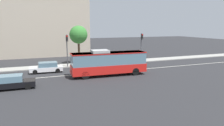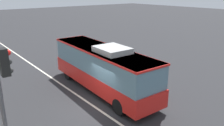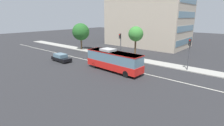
{
  "view_description": "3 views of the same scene",
  "coord_description": "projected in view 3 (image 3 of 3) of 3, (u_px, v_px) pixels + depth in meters",
  "views": [
    {
      "loc": [
        -7.64,
        -27.39,
        6.6
      ],
      "look_at": [
        2.05,
        -2.49,
        1.76
      ],
      "focal_mm": 33.31,
      "sensor_mm": 36.0,
      "label": 1
    },
    {
      "loc": [
        -10.31,
        7.01,
        6.98
      ],
      "look_at": [
        1.45,
        -2.49,
        2.04
      ],
      "focal_mm": 36.09,
      "sensor_mm": 36.0,
      "label": 2
    },
    {
      "loc": [
        18.36,
        -22.13,
        8.49
      ],
      "look_at": [
        1.93,
        -2.42,
        1.42
      ],
      "focal_mm": 27.13,
      "sensor_mm": 36.0,
      "label": 3
    }
  ],
  "objects": [
    {
      "name": "traffic_light_mid_block",
      "position": [
        189.0,
        49.0,
        26.45
      ],
      "size": [
        0.34,
        0.62,
        5.2
      ],
      "rotation": [
        0.0,
        0.0,
        -1.65
      ],
      "color": "#47474C",
      "rests_on": "ground_plane"
    },
    {
      "name": "transit_bus",
      "position": [
        113.0,
        60.0,
        26.98
      ],
      "size": [
        10.11,
        3.0,
        3.46
      ],
      "rotation": [
        0.0,
        0.0,
        -0.05
      ],
      "color": "red",
      "rests_on": "ground_plane"
    },
    {
      "name": "lane_centre_line",
      "position": [
        112.0,
        66.0,
        29.97
      ],
      "size": [
        76.0,
        0.16,
        0.01
      ],
      "primitive_type": "cube",
      "color": "silver",
      "rests_on": "ground_plane"
    },
    {
      "name": "sedan_black",
      "position": [
        61.0,
        58.0,
        32.98
      ],
      "size": [
        4.55,
        1.92,
        1.46
      ],
      "rotation": [
        0.0,
        0.0,
        -0.03
      ],
      "color": "black",
      "rests_on": "ground_plane"
    },
    {
      "name": "street_tree_kerbside_left",
      "position": [
        81.0,
        32.0,
        43.39
      ],
      "size": [
        4.35,
        4.35,
        6.87
      ],
      "color": "#4C3823",
      "rests_on": "ground_plane"
    },
    {
      "name": "street_tree_kerbside_centre",
      "position": [
        136.0,
        34.0,
        34.33
      ],
      "size": [
        3.05,
        3.05,
        6.61
      ],
      "color": "#4C3823",
      "rests_on": "ground_plane"
    },
    {
      "name": "office_block_background",
      "position": [
        148.0,
        10.0,
        49.16
      ],
      "size": [
        22.88,
        13.83,
        20.4
      ],
      "rotation": [
        0.0,
        0.0,
        -0.02
      ],
      "color": "#B7A893",
      "rests_on": "ground_plane"
    },
    {
      "name": "sedan_white",
      "position": [
        100.0,
        55.0,
        35.58
      ],
      "size": [
        4.57,
        1.99,
        1.46
      ],
      "rotation": [
        0.0,
        0.0,
        3.1
      ],
      "color": "white",
      "rests_on": "ground_plane"
    },
    {
      "name": "sidewalk_kerb",
      "position": [
        133.0,
        59.0,
        34.92
      ],
      "size": [
        80.0,
        2.78,
        0.14
      ],
      "primitive_type": "cube",
      "color": "#9E9B93",
      "rests_on": "ground_plane"
    },
    {
      "name": "traffic_light_near_corner",
      "position": [
        120.0,
        41.0,
        34.56
      ],
      "size": [
        0.33,
        0.62,
        5.2
      ],
      "rotation": [
        0.0,
        0.0,
        -1.6
      ],
      "color": "#47474C",
      "rests_on": "ground_plane"
    },
    {
      "name": "ground_plane",
      "position": [
        112.0,
        66.0,
        29.98
      ],
      "size": [
        160.0,
        160.0,
        0.0
      ],
      "primitive_type": "plane",
      "color": "#28282B"
    }
  ]
}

